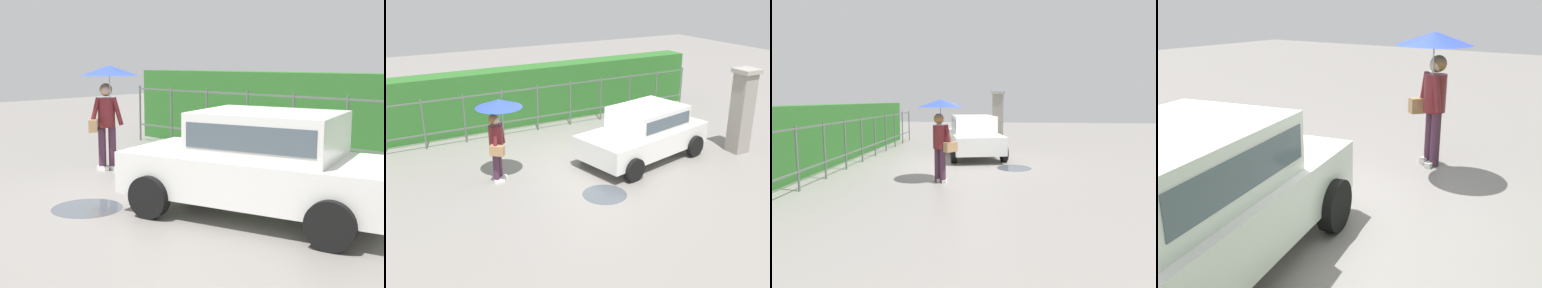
{
  "view_description": "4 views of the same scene",
  "coord_description": "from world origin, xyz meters",
  "views": [
    {
      "loc": [
        5.47,
        -6.01,
        2.15
      ],
      "look_at": [
        -0.06,
        0.16,
        0.8
      ],
      "focal_mm": 47.41,
      "sensor_mm": 36.0,
      "label": 1
    },
    {
      "loc": [
        -5.64,
        -9.72,
        4.91
      ],
      "look_at": [
        -0.49,
        -0.27,
        0.8
      ],
      "focal_mm": 42.54,
      "sensor_mm": 36.0,
      "label": 2
    },
    {
      "loc": [
        -10.53,
        -1.11,
        2.06
      ],
      "look_at": [
        -0.85,
        -0.15,
        0.76
      ],
      "focal_mm": 31.1,
      "sensor_mm": 36.0,
      "label": 3
    },
    {
      "loc": [
        3.68,
        2.93,
        2.45
      ],
      "look_at": [
        -0.32,
        0.18,
        0.88
      ],
      "focal_mm": 40.59,
      "sensor_mm": 36.0,
      "label": 4
    }
  ],
  "objects": [
    {
      "name": "pedestrian",
      "position": [
        -2.38,
        0.28,
        1.59
      ],
      "size": [
        1.12,
        1.12,
        2.08
      ],
      "rotation": [
        0.0,
        0.0,
        -0.7
      ],
      "color": "#47283D",
      "rests_on": "ground"
    },
    {
      "name": "car",
      "position": [
        1.6,
        -0.25,
        0.8
      ],
      "size": [
        3.97,
        2.48,
        1.48
      ],
      "rotation": [
        0.0,
        0.0,
        3.36
      ],
      "color": "white",
      "rests_on": "ground"
    },
    {
      "name": "puddle_near",
      "position": [
        -0.53,
        -1.65,
        0.0
      ],
      "size": [
        1.05,
        1.05,
        0.0
      ],
      "primitive_type": "cylinder",
      "color": "#4C545B",
      "rests_on": "ground"
    },
    {
      "name": "ground_plane",
      "position": [
        0.0,
        0.0,
        0.0
      ],
      "size": [
        40.0,
        40.0,
        0.0
      ],
      "primitive_type": "plane",
      "color": "gray"
    }
  ]
}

